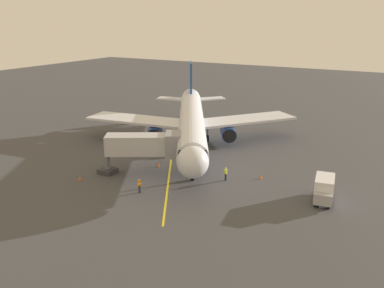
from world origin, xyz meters
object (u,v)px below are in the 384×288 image
(ground_crew_wing_walker, at_px, (226,174))
(safety_cone_nose_right, at_px, (158,165))
(airplane, at_px, (192,122))
(safety_cone_nose_left, at_px, (80,178))
(ground_crew_marshaller, at_px, (140,186))
(safety_cone_wing_port, at_px, (261,177))
(box_truck_near_nose, at_px, (324,189))
(jet_bridge, at_px, (150,145))

(ground_crew_wing_walker, bearing_deg, safety_cone_nose_right, 0.41)
(airplane, height_order, safety_cone_nose_left, airplane)
(ground_crew_marshaller, distance_m, safety_cone_nose_left, 8.86)
(airplane, bearing_deg, safety_cone_wing_port, 152.59)
(safety_cone_wing_port, bearing_deg, ground_crew_wing_walker, 36.74)
(safety_cone_nose_left, bearing_deg, safety_cone_nose_right, -124.13)
(airplane, xyz_separation_m, safety_cone_wing_port, (-14.09, 7.31, -3.73))
(safety_cone_nose_right, distance_m, safety_cone_wing_port, 13.87)
(airplane, distance_m, safety_cone_nose_right, 10.75)
(airplane, bearing_deg, box_truck_near_nose, 155.73)
(airplane, height_order, safety_cone_wing_port, airplane)
(safety_cone_wing_port, bearing_deg, safety_cone_nose_right, 11.49)
(safety_cone_nose_left, bearing_deg, ground_crew_wing_walker, -151.01)
(ground_crew_marshaller, distance_m, safety_cone_wing_port, 15.31)
(ground_crew_marshaller, xyz_separation_m, safety_cone_wing_port, (-10.70, -10.93, -0.61))
(jet_bridge, bearing_deg, box_truck_near_nose, -173.64)
(jet_bridge, xyz_separation_m, safety_cone_wing_port, (-13.15, -5.15, -3.49))
(jet_bridge, relative_size, safety_cone_nose_right, 19.68)
(ground_crew_marshaller, bearing_deg, ground_crew_wing_walker, -130.72)
(airplane, xyz_separation_m, jet_bridge, (-0.94, 12.46, -0.24))
(box_truck_near_nose, distance_m, safety_cone_nose_left, 29.13)
(ground_crew_marshaller, xyz_separation_m, safety_cone_nose_right, (2.89, -8.17, -0.61))
(airplane, bearing_deg, safety_cone_nose_left, 73.92)
(airplane, bearing_deg, jet_bridge, 94.33)
(jet_bridge, distance_m, safety_cone_nose_right, 4.25)
(ground_crew_wing_walker, distance_m, safety_cone_nose_left, 18.20)
(jet_bridge, relative_size, ground_crew_wing_walker, 6.33)
(jet_bridge, relative_size, safety_cone_nose_left, 19.68)
(box_truck_near_nose, xyz_separation_m, safety_cone_wing_port, (8.24, -2.76, -1.11))
(jet_bridge, height_order, box_truck_near_nose, jet_bridge)
(box_truck_near_nose, bearing_deg, ground_crew_wing_walker, -0.34)
(airplane, relative_size, box_truck_near_nose, 7.55)
(jet_bridge, height_order, ground_crew_wing_walker, jet_bridge)
(ground_crew_wing_walker, xyz_separation_m, safety_cone_wing_port, (-3.61, -2.69, -0.61))
(airplane, relative_size, safety_cone_wing_port, 66.61)
(jet_bridge, xyz_separation_m, ground_crew_wing_walker, (-9.54, -2.46, -2.88))
(box_truck_near_nose, relative_size, safety_cone_wing_port, 8.82)
(ground_crew_wing_walker, bearing_deg, box_truck_near_nose, 179.66)
(airplane, relative_size, safety_cone_nose_right, 66.61)
(airplane, height_order, box_truck_near_nose, airplane)
(safety_cone_nose_left, bearing_deg, box_truck_near_nose, -162.51)
(ground_crew_wing_walker, relative_size, safety_cone_nose_left, 3.11)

